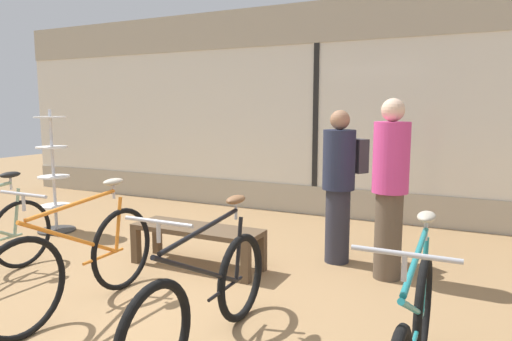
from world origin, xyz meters
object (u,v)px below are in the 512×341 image
object	(u,v)px
bicycle_right	(206,298)
accessory_rack	(54,182)
bicycle_far_right	(413,341)
display_bench	(197,234)
customer_near_rack	(340,181)
bicycle_left	(80,261)
customer_by_window	(390,185)

from	to	relation	value
bicycle_right	accessory_rack	size ratio (longest dim) A/B	1.07
bicycle_far_right	display_bench	world-z (taller)	bicycle_far_right
display_bench	customer_near_rack	world-z (taller)	customer_near_rack
bicycle_left	customer_by_window	distance (m)	2.85
bicycle_right	customer_near_rack	world-z (taller)	customer_near_rack
bicycle_right	bicycle_left	bearing A→B (deg)	175.65
accessory_rack	customer_near_rack	bearing A→B (deg)	7.01
bicycle_left	customer_by_window	world-z (taller)	customer_by_window
bicycle_left	bicycle_far_right	size ratio (longest dim) A/B	0.99
bicycle_left	customer_near_rack	bearing A→B (deg)	52.97
bicycle_right	accessory_rack	xyz separation A→B (m)	(-3.44, 1.72, 0.30)
accessory_rack	customer_by_window	world-z (taller)	customer_by_window
customer_near_rack	accessory_rack	bearing A→B (deg)	-172.99
bicycle_far_right	customer_near_rack	world-z (taller)	customer_near_rack
bicycle_right	customer_by_window	xyz separation A→B (m)	(0.87, 1.91, 0.54)
bicycle_far_right	display_bench	xyz separation A→B (m)	(-2.30, 1.40, -0.04)
bicycle_left	accessory_rack	distance (m)	2.73
customer_by_window	bicycle_far_right	bearing A→B (deg)	-76.45
accessory_rack	display_bench	size ratio (longest dim) A/B	1.16
customer_near_rack	customer_by_window	size ratio (longest dim) A/B	0.94
display_bench	customer_by_window	distance (m)	1.99
bicycle_left	accessory_rack	xyz separation A→B (m)	(-2.18, 1.62, 0.26)
bicycle_left	customer_by_window	bearing A→B (deg)	40.42
bicycle_far_right	display_bench	bearing A→B (deg)	148.75
accessory_rack	customer_by_window	bearing A→B (deg)	2.57
bicycle_left	customer_by_window	xyz separation A→B (m)	(2.13, 1.82, 0.51)
customer_near_rack	bicycle_far_right	bearing A→B (deg)	-65.00
bicycle_left	bicycle_far_right	xyz separation A→B (m)	(2.60, -0.12, -0.02)
bicycle_right	customer_by_window	size ratio (longest dim) A/B	1.00
accessory_rack	customer_by_window	xyz separation A→B (m)	(4.31, 0.19, 0.24)
display_bench	customer_near_rack	distance (m)	1.60
bicycle_right	display_bench	size ratio (longest dim) A/B	1.24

